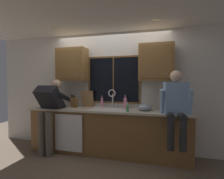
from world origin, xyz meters
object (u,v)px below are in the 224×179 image
(cutting_board, at_px, (87,99))
(soap_dispenser, at_px, (127,108))
(bottle_green_glass, at_px, (102,102))
(mixing_bowl, at_px, (144,107))
(knife_block, at_px, (74,102))
(bottle_tall_clear, at_px, (125,103))
(person_standing, at_px, (50,108))
(person_sitting_on_counter, at_px, (176,104))

(cutting_board, distance_m, soap_dispenser, 1.07)
(soap_dispenser, bearing_deg, bottle_green_glass, 148.26)
(soap_dispenser, bearing_deg, mixing_bowl, 37.57)
(knife_block, xyz_separation_m, bottle_tall_clear, (1.12, 0.10, 0.01))
(person_standing, relative_size, knife_block, 4.77)
(mixing_bowl, distance_m, soap_dispenser, 0.38)
(person_sitting_on_counter, xyz_separation_m, mixing_bowl, (-0.57, 0.31, -0.12))
(knife_block, height_order, bottle_green_glass, knife_block)
(person_sitting_on_counter, bearing_deg, bottle_green_glass, 162.50)
(person_sitting_on_counter, height_order, mixing_bowl, person_sitting_on_counter)
(person_standing, bearing_deg, knife_block, 44.70)
(person_standing, relative_size, mixing_bowl, 5.63)
(person_standing, xyz_separation_m, bottle_tall_clear, (1.49, 0.47, 0.09))
(knife_block, relative_size, cutting_board, 0.87)
(knife_block, bearing_deg, cutting_board, 30.65)
(person_standing, distance_m, mixing_bowl, 1.93)
(bottle_tall_clear, bearing_deg, cutting_board, 177.10)
(person_standing, height_order, knife_block, person_standing)
(person_sitting_on_counter, xyz_separation_m, knife_block, (-2.10, 0.33, -0.08))
(cutting_board, bearing_deg, bottle_tall_clear, -2.90)
(person_standing, relative_size, bottle_green_glass, 5.64)
(bottle_green_glass, xyz_separation_m, bottle_tall_clear, (0.52, -0.03, 0.01))
(bottle_tall_clear, bearing_deg, soap_dispenser, -73.00)
(person_standing, bearing_deg, soap_dispenser, 3.91)
(knife_block, relative_size, bottle_tall_clear, 1.10)
(person_standing, relative_size, cutting_board, 4.15)
(person_sitting_on_counter, distance_m, mixing_bowl, 0.66)
(person_standing, distance_m, bottle_green_glass, 1.09)
(person_sitting_on_counter, bearing_deg, mixing_bowl, 151.37)
(person_sitting_on_counter, relative_size, bottle_green_glass, 4.64)
(cutting_board, xyz_separation_m, bottle_green_glass, (0.35, -0.01, -0.07))
(person_standing, height_order, mixing_bowl, person_standing)
(knife_block, height_order, soap_dispenser, knife_block)
(bottle_green_glass, relative_size, bottle_tall_clear, 0.93)
(person_sitting_on_counter, height_order, bottle_tall_clear, person_sitting_on_counter)
(mixing_bowl, distance_m, bottle_green_glass, 0.95)
(knife_block, height_order, mixing_bowl, knife_block)
(soap_dispenser, height_order, bottle_green_glass, bottle_green_glass)
(cutting_board, bearing_deg, person_sitting_on_counter, -14.65)
(knife_block, xyz_separation_m, cutting_board, (0.25, 0.15, 0.07))
(knife_block, bearing_deg, bottle_green_glass, 13.11)
(person_sitting_on_counter, xyz_separation_m, bottle_tall_clear, (-0.97, 0.44, -0.06))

